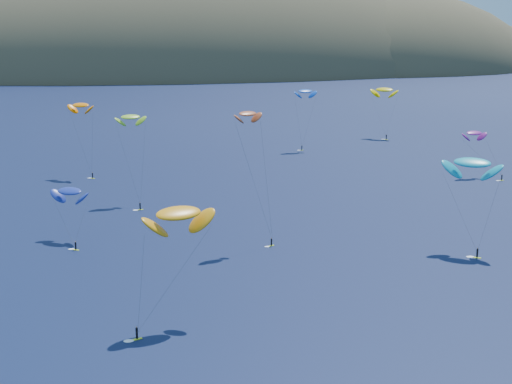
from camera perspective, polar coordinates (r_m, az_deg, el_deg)
The scene contains 10 objects.
island at distance 630.28m, azimuth -4.71°, elevation 8.91°, with size 730.00×300.00×210.00m.
kitesurfer_1 at distance 210.24m, azimuth -13.86°, elevation 6.76°, with size 8.88×11.55×22.24m.
kitesurfer_2 at distance 106.35m, azimuth -6.22°, elevation -1.71°, with size 13.65×11.57×19.44m.
kitesurfer_3 at distance 178.27m, azimuth -10.01°, elevation 5.91°, with size 7.85×14.16×22.67m.
kitesurfer_4 at distance 245.34m, azimuth 3.97°, elevation 8.04°, with size 8.28×6.52×21.84m.
kitesurfer_5 at distance 145.08m, azimuth 16.92°, elevation 2.26°, with size 11.87×13.13×20.08m.
kitesurfer_6 at distance 212.83m, azimuth 17.07°, elevation 4.53°, with size 9.46×10.62×14.31m.
kitesurfer_9 at distance 141.70m, azimuth -0.66°, elevation 6.24°, with size 7.81×8.42×27.71m.
kitesurfer_10 at distance 151.05m, azimuth -14.69°, elevation 0.06°, with size 9.30×13.46×12.22m.
kitesurfer_11 at distance 274.09m, azimuth 10.24°, elevation 8.06°, with size 10.86×13.49×20.40m.
Camera 1 is at (-28.01, -61.81, 45.10)m, focal length 50.00 mm.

